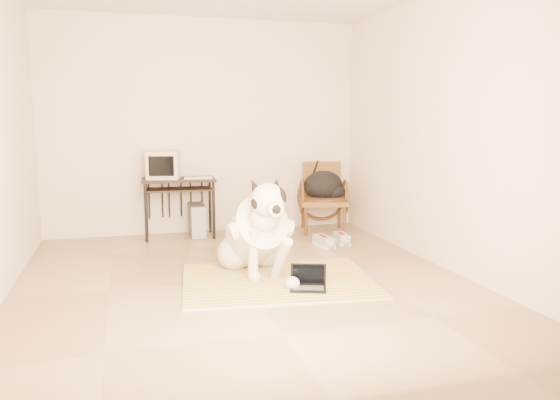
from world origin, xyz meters
name	(u,v)px	position (x,y,z in m)	size (l,w,h in m)	color
floor	(243,280)	(0.00, 0.00, 0.00)	(4.50, 4.50, 0.00)	#957D5B
wall_back	(205,127)	(0.00, 2.25, 1.35)	(4.50, 4.50, 0.00)	beige
wall_front	(336,144)	(0.00, -2.25, 1.35)	(4.50, 4.50, 0.00)	beige
wall_right	(441,130)	(2.00, 0.00, 1.35)	(4.50, 4.50, 0.00)	beige
rug	(278,281)	(0.30, -0.15, 0.01)	(1.84, 1.49, 0.02)	orange
dog	(257,234)	(0.17, 0.15, 0.39)	(0.66, 1.35, 0.99)	silver
laptop	(308,282)	(0.48, -0.46, 0.07)	(0.36, 0.31, 0.21)	black
computer_desk	(179,187)	(-0.37, 1.96, 0.63)	(0.90, 0.53, 0.73)	black
crt_monitor	(163,165)	(-0.55, 2.01, 0.90)	(0.44, 0.43, 0.34)	beige
desk_keyboard	(198,178)	(-0.14, 1.87, 0.74)	(0.34, 0.12, 0.02)	beige
pc_tower	(197,220)	(-0.16, 1.97, 0.20)	(0.19, 0.44, 0.41)	#464649
rattan_chair	(323,197)	(1.47, 1.85, 0.45)	(0.71, 0.69, 0.89)	brown
backpack	(325,186)	(1.50, 1.85, 0.58)	(0.54, 0.42, 0.38)	black
sneaker_left	(324,242)	(1.18, 1.02, 0.05)	(0.18, 0.35, 0.12)	white
sneaker_right	(342,239)	(1.44, 1.13, 0.05)	(0.15, 0.33, 0.11)	white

